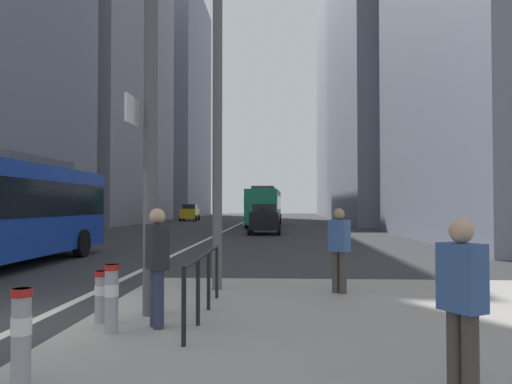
% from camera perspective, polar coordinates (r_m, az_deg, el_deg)
% --- Properties ---
extents(ground_plane, '(160.00, 160.00, 0.00)m').
position_cam_1_polar(ground_plane, '(27.89, -5.41, -5.36)').
color(ground_plane, '#303033').
extents(median_island, '(9.00, 10.00, 0.15)m').
position_cam_1_polar(median_island, '(6.95, 15.99, -16.52)').
color(median_island, gray).
rests_on(median_island, ground).
extents(lane_centre_line, '(0.20, 80.00, 0.01)m').
position_cam_1_polar(lane_centre_line, '(37.80, -3.23, -4.34)').
color(lane_centre_line, beige).
rests_on(lane_centre_line, ground).
extents(office_tower_left_mid, '(12.23, 23.60, 31.95)m').
position_cam_1_polar(office_tower_left_mid, '(56.57, -18.44, 13.01)').
color(office_tower_left_mid, gray).
rests_on(office_tower_left_mid, ground).
extents(office_tower_left_far, '(13.83, 23.09, 37.03)m').
position_cam_1_polar(office_tower_left_far, '(84.24, -11.11, 9.92)').
color(office_tower_left_far, slate).
rests_on(office_tower_left_far, ground).
extents(office_tower_right_mid, '(13.70, 25.25, 37.62)m').
position_cam_1_polar(office_tower_right_mid, '(56.17, 16.77, 16.11)').
color(office_tower_right_mid, slate).
rests_on(office_tower_right_mid, ground).
extents(office_tower_right_far, '(11.93, 25.07, 37.45)m').
position_cam_1_polar(office_tower_right_far, '(85.06, 11.76, 9.96)').
color(office_tower_right_far, gray).
rests_on(office_tower_right_far, ground).
extents(city_bus_red_receding, '(2.91, 11.65, 3.40)m').
position_cam_1_polar(city_bus_red_receding, '(42.70, 1.03, -1.56)').
color(city_bus_red_receding, '#198456').
rests_on(city_bus_red_receding, ground).
extents(car_oncoming_mid, '(2.04, 4.08, 1.94)m').
position_cam_1_polar(car_oncoming_mid, '(28.84, -20.35, -3.18)').
color(car_oncoming_mid, '#232838').
rests_on(car_oncoming_mid, ground).
extents(car_receding_near, '(2.05, 4.09, 1.94)m').
position_cam_1_polar(car_receding_near, '(31.52, 1.02, -3.12)').
color(car_receding_near, black).
rests_on(car_receding_near, ground).
extents(car_receding_far, '(2.16, 4.63, 1.94)m').
position_cam_1_polar(car_receding_far, '(63.08, 1.33, -2.31)').
color(car_receding_far, maroon).
rests_on(car_receding_far, ground).
extents(car_oncoming_far, '(2.19, 4.16, 1.94)m').
position_cam_1_polar(car_oncoming_far, '(58.36, -7.72, -2.36)').
color(car_oncoming_far, gold).
rests_on(car_oncoming_far, ground).
extents(traffic_signal_gantry, '(6.81, 0.65, 6.00)m').
position_cam_1_polar(traffic_signal_gantry, '(9.05, -26.75, 13.12)').
color(traffic_signal_gantry, '#515156').
rests_on(traffic_signal_gantry, median_island).
extents(street_lamp_post, '(5.50, 0.32, 8.00)m').
position_cam_1_polar(street_lamp_post, '(10.66, -4.50, 17.10)').
color(street_lamp_post, '#56565B').
rests_on(street_lamp_post, median_island).
extents(bollard_left, '(0.20, 0.20, 0.93)m').
position_cam_1_polar(bollard_left, '(5.35, -25.67, -14.50)').
color(bollard_left, '#99999E').
rests_on(bollard_left, median_island).
extents(bollard_right, '(0.20, 0.20, 0.92)m').
position_cam_1_polar(bollard_right, '(7.06, -16.48, -11.40)').
color(bollard_right, '#99999E').
rests_on(bollard_right, median_island).
extents(bollard_back, '(0.20, 0.20, 0.76)m').
position_cam_1_polar(bollard_back, '(7.72, -17.58, -11.21)').
color(bollard_back, '#99999E').
rests_on(bollard_back, median_island).
extents(pedestrian_railing, '(0.06, 3.18, 0.98)m').
position_cam_1_polar(pedestrian_railing, '(7.71, -6.12, -9.28)').
color(pedestrian_railing, black).
rests_on(pedestrian_railing, median_island).
extents(pedestrian_waiting, '(0.40, 0.45, 1.68)m').
position_cam_1_polar(pedestrian_waiting, '(7.14, -11.44, -7.91)').
color(pedestrian_waiting, '#2D334C').
rests_on(pedestrian_waiting, median_island).
extents(pedestrian_walking, '(0.40, 0.45, 1.61)m').
position_cam_1_polar(pedestrian_walking, '(4.82, 22.88, -11.53)').
color(pedestrian_walking, '#423D38').
rests_on(pedestrian_walking, median_island).
extents(pedestrian_far, '(0.45, 0.42, 1.66)m').
position_cam_1_polar(pedestrian_far, '(9.84, 9.66, -6.22)').
color(pedestrian_far, '#423D38').
rests_on(pedestrian_far, median_island).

